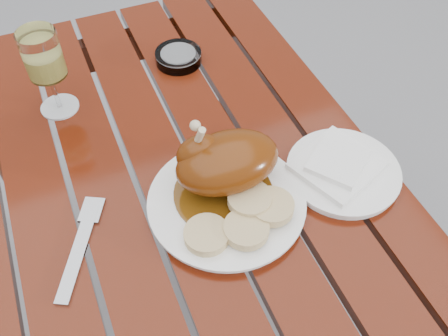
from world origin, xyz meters
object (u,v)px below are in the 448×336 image
at_px(ashtray, 178,57).
at_px(table, 184,280).
at_px(wine_glass, 48,73).
at_px(side_plate, 343,172).
at_px(dinner_plate, 227,203).

bearing_deg(ashtray, table, -111.69).
bearing_deg(wine_glass, table, -62.58).
distance_m(table, ashtray, 0.53).
distance_m(wine_glass, ashtray, 0.30).
bearing_deg(side_plate, ashtray, 111.30).
distance_m(wine_glass, side_plate, 0.60).
bearing_deg(side_plate, dinner_plate, 175.41).
height_order(dinner_plate, ashtray, ashtray).
height_order(wine_glass, side_plate, wine_glass).
bearing_deg(table, dinner_plate, -47.46).
relative_size(wine_glass, ashtray, 1.76).
relative_size(wine_glass, side_plate, 0.88).
xyz_separation_m(wine_glass, ashtray, (0.28, 0.05, -0.08)).
bearing_deg(ashtray, wine_glass, -170.08).
height_order(table, dinner_plate, dinner_plate).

